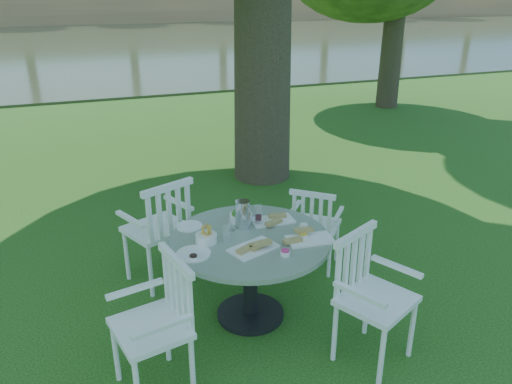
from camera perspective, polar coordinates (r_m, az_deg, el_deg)
ground at (r=4.73m, az=0.88°, el=-10.44°), size 140.00×140.00×0.00m
table at (r=4.02m, az=-0.67°, el=-7.21°), size 1.27×1.27×0.74m
chair_ne at (r=4.76m, az=6.60°, el=-3.54°), size 0.59×0.58×0.85m
chair_nw at (r=4.54m, az=-10.63°, el=-3.72°), size 0.66×0.64×1.01m
chair_sw at (r=3.44m, az=-10.57°, el=-13.62°), size 0.54×0.57×0.96m
chair_se at (r=3.72m, az=12.43°, el=-10.53°), size 0.64×0.63×0.97m
tableware at (r=3.99m, az=-1.54°, el=-4.04°), size 1.22×0.85×0.24m
river at (r=26.86m, az=-18.30°, el=15.70°), size 100.00×28.00×0.12m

